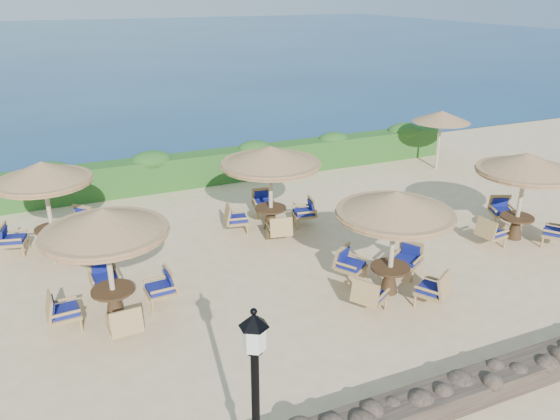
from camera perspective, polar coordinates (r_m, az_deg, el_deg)
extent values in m
plane|color=beige|center=(15.52, 5.16, -4.58)|extent=(120.00, 120.00, 0.00)
plane|color=navy|center=(82.68, -19.38, 16.22)|extent=(160.00, 160.00, 0.00)
cube|color=#1E4C18|center=(21.42, -3.92, 4.87)|extent=(18.00, 0.90, 1.20)
cube|color=brown|center=(11.23, 20.95, -16.51)|extent=(15.00, 0.65, 0.44)
cylinder|color=silver|center=(6.92, -2.72, -13.06)|extent=(0.30, 0.30, 0.36)
cone|color=black|center=(6.79, -2.75, -11.41)|extent=(0.40, 0.40, 0.18)
cylinder|color=beige|center=(23.36, 16.26, 6.78)|extent=(0.10, 0.10, 2.20)
cone|color=brown|center=(23.11, 16.54, 9.36)|extent=(2.30, 2.30, 0.45)
cylinder|color=beige|center=(12.68, -17.34, -5.97)|extent=(0.12, 0.12, 2.40)
cone|color=brown|center=(12.19, -17.96, -1.06)|extent=(2.77, 2.77, 0.55)
cylinder|color=brown|center=(12.30, -17.81, -2.26)|extent=(2.72, 2.72, 0.14)
cylinder|color=#402A17|center=(12.93, -17.08, -8.00)|extent=(0.96, 0.96, 0.06)
cone|color=#402A17|center=(13.10, -16.90, -9.33)|extent=(0.44, 0.44, 0.64)
cylinder|color=beige|center=(13.33, 11.62, -3.94)|extent=(0.12, 0.12, 2.40)
cone|color=brown|center=(12.86, 12.03, 0.79)|extent=(2.81, 2.81, 0.55)
cylinder|color=brown|center=(12.97, 11.93, -0.37)|extent=(2.75, 2.75, 0.14)
cylinder|color=#402A17|center=(13.56, 11.46, -5.91)|extent=(0.96, 0.96, 0.06)
cone|color=#402A17|center=(13.73, 11.35, -7.20)|extent=(0.44, 0.44, 0.64)
cylinder|color=beige|center=(17.40, 23.80, 0.88)|extent=(0.12, 0.12, 2.40)
cone|color=brown|center=(17.04, 24.40, 4.57)|extent=(2.79, 2.79, 0.55)
cylinder|color=brown|center=(17.12, 24.26, 3.68)|extent=(2.74, 2.74, 0.14)
cylinder|color=#402A17|center=(17.58, 23.54, -0.70)|extent=(0.96, 0.96, 0.06)
cone|color=#402A17|center=(17.71, 23.37, -1.74)|extent=(0.44, 0.44, 0.64)
cylinder|color=beige|center=(16.46, -22.97, -0.16)|extent=(0.12, 0.12, 2.40)
cone|color=brown|center=(16.08, -23.59, 3.73)|extent=(2.60, 2.60, 0.55)
cylinder|color=brown|center=(16.17, -23.44, 2.80)|extent=(2.54, 2.54, 0.14)
cylinder|color=#402A17|center=(16.65, -22.70, -1.81)|extent=(0.96, 0.96, 0.06)
cone|color=#402A17|center=(16.78, -22.53, -2.90)|extent=(0.44, 0.44, 0.64)
cylinder|color=beige|center=(16.59, -0.98, 1.85)|extent=(0.12, 0.12, 2.40)
cone|color=brown|center=(16.21, -1.01, 5.76)|extent=(3.03, 3.03, 0.55)
cylinder|color=brown|center=(16.29, -1.00, 4.82)|extent=(2.97, 2.97, 0.14)
cylinder|color=#402A17|center=(16.77, -0.97, 0.19)|extent=(0.96, 0.96, 0.06)
cone|color=#402A17|center=(16.91, -0.96, -0.91)|extent=(0.44, 0.44, 0.64)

